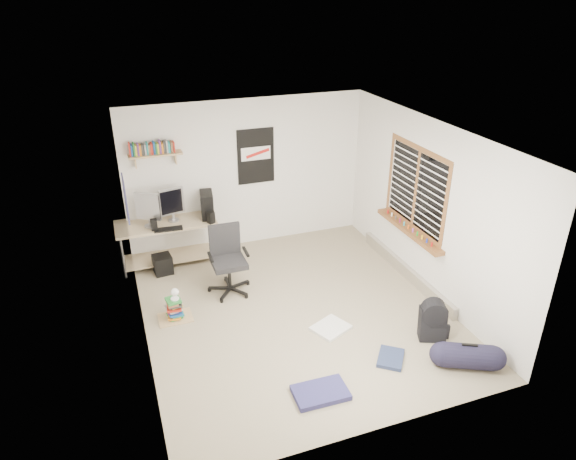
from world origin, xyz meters
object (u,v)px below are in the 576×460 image
object	(u,v)px
backpack	(432,324)
duffel_bag	(467,357)
office_chair	(229,262)
book_stack	(174,309)
desk	(168,242)

from	to	relation	value
backpack	duffel_bag	world-z (taller)	duffel_bag
backpack	duffel_bag	distance (m)	0.64
duffel_bag	office_chair	bearing A→B (deg)	157.83
duffel_bag	book_stack	size ratio (longest dim) A/B	1.37
backpack	book_stack	size ratio (longest dim) A/B	1.01
desk	backpack	bearing A→B (deg)	-39.94
duffel_bag	book_stack	xyz separation A→B (m)	(-3.10, 2.16, 0.01)
desk	book_stack	bearing A→B (deg)	-88.11
duffel_bag	desk	bearing A→B (deg)	154.81
desk	duffel_bag	xyz separation A→B (m)	(2.94, -3.76, -0.22)
office_chair	backpack	bearing A→B (deg)	-40.31
office_chair	backpack	size ratio (longest dim) A/B	2.30
desk	backpack	distance (m)	4.26
book_stack	duffel_bag	bearing A→B (deg)	-34.82
office_chair	book_stack	xyz separation A→B (m)	(-0.87, -0.40, -0.34)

